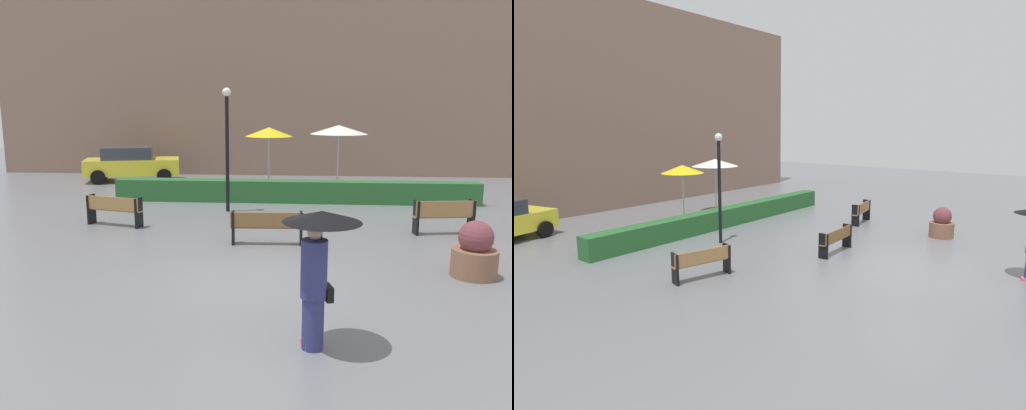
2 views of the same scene
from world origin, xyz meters
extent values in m
plane|color=slate|center=(0.00, 0.00, 0.00)|extent=(60.00, 60.00, 0.00)
cube|color=brown|center=(0.26, 2.67, 0.44)|extent=(1.84, 0.31, 0.04)
cube|color=brown|center=(0.26, 2.53, 0.65)|extent=(1.83, 0.12, 0.38)
cube|color=black|center=(-0.59, 2.61, 0.42)|extent=(0.07, 0.33, 0.84)
cube|color=black|center=(1.11, 2.68, 0.42)|extent=(0.07, 0.33, 0.84)
cube|color=#9E7242|center=(4.98, 4.10, 0.48)|extent=(1.68, 0.49, 0.04)
cube|color=#9E7242|center=(5.01, 3.96, 0.72)|extent=(1.65, 0.29, 0.44)
cube|color=black|center=(4.22, 3.96, 0.47)|extent=(0.11, 0.34, 0.93)
cube|color=black|center=(5.75, 4.20, 0.47)|extent=(0.11, 0.34, 0.93)
cube|color=#9E7242|center=(-4.28, 4.35, 0.47)|extent=(1.75, 0.70, 0.04)
cube|color=#9E7242|center=(-4.31, 4.20, 0.68)|extent=(1.69, 0.49, 0.38)
cube|color=black|center=(-5.06, 4.54, 0.43)|extent=(0.15, 0.36, 0.87)
cube|color=black|center=(-3.50, 4.12, 0.43)|extent=(0.15, 0.36, 0.87)
cylinder|color=brown|center=(4.64, 0.50, 0.29)|extent=(0.92, 0.92, 0.58)
sphere|color=brown|center=(4.64, 0.50, 0.83)|extent=(0.69, 0.69, 0.69)
cylinder|color=black|center=(-1.27, 6.60, 1.87)|extent=(0.12, 0.12, 3.74)
sphere|color=white|center=(-1.27, 6.60, 3.86)|extent=(0.28, 0.28, 0.28)
cylinder|color=silver|center=(-0.12, 9.99, 1.22)|extent=(0.06, 0.06, 2.43)
cone|color=yellow|center=(-0.12, 9.99, 2.43)|extent=(1.82, 1.82, 0.35)
cylinder|color=silver|center=(2.60, 10.78, 1.24)|extent=(0.06, 0.06, 2.49)
cone|color=white|center=(2.60, 10.78, 2.49)|extent=(2.27, 2.27, 0.35)
cube|color=#28602D|center=(0.90, 8.40, 0.39)|extent=(12.98, 0.70, 0.78)
cube|color=#846656|center=(0.00, 16.00, 5.32)|extent=(28.00, 1.20, 10.64)
cylinder|color=black|center=(-5.34, 14.19, 0.32)|extent=(0.67, 0.36, 0.64)
cylinder|color=black|center=(-4.94, 12.49, 0.32)|extent=(0.67, 0.36, 0.64)
camera|label=1|loc=(1.00, -9.99, 3.51)|focal=36.29mm
camera|label=2|loc=(-12.16, -4.39, 4.23)|focal=30.21mm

